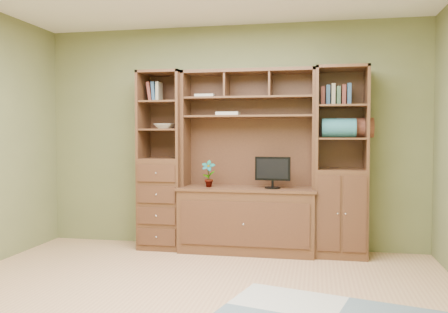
% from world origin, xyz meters
% --- Properties ---
extents(room, '(4.60, 4.10, 2.64)m').
position_xyz_m(room, '(0.00, 0.00, 1.30)').
color(room, tan).
rests_on(room, ground).
extents(center_hutch, '(1.54, 0.53, 2.05)m').
position_xyz_m(center_hutch, '(0.24, 1.73, 1.02)').
color(center_hutch, '#4C2C1A').
rests_on(center_hutch, ground).
extents(left_tower, '(0.50, 0.45, 2.05)m').
position_xyz_m(left_tower, '(-0.76, 1.77, 1.02)').
color(left_tower, '#4C2C1A').
rests_on(left_tower, ground).
extents(right_tower, '(0.55, 0.45, 2.05)m').
position_xyz_m(right_tower, '(1.26, 1.77, 1.02)').
color(right_tower, '#4C2C1A').
rests_on(right_tower, ground).
extents(monitor, '(0.41, 0.21, 0.48)m').
position_xyz_m(monitor, '(0.53, 1.70, 0.97)').
color(monitor, black).
rests_on(monitor, center_hutch).
extents(orchid, '(0.16, 0.11, 0.30)m').
position_xyz_m(orchid, '(-0.20, 1.70, 0.88)').
color(orchid, '#AA6239').
rests_on(orchid, center_hutch).
extents(magazines, '(0.26, 0.19, 0.04)m').
position_xyz_m(magazines, '(0.00, 1.82, 1.56)').
color(magazines, '#B3AB98').
rests_on(magazines, center_hutch).
extents(bowl, '(0.24, 0.24, 0.06)m').
position_xyz_m(bowl, '(-0.74, 1.77, 1.42)').
color(bowl, beige).
rests_on(bowl, left_tower).
extents(blanket_teal, '(0.35, 0.21, 0.21)m').
position_xyz_m(blanket_teal, '(1.23, 1.73, 1.39)').
color(blanket_teal, '#29656D').
rests_on(blanket_teal, right_tower).
extents(blanket_red, '(0.39, 0.22, 0.22)m').
position_xyz_m(blanket_red, '(1.41, 1.85, 1.40)').
color(blanket_red, brown).
rests_on(blanket_red, right_tower).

